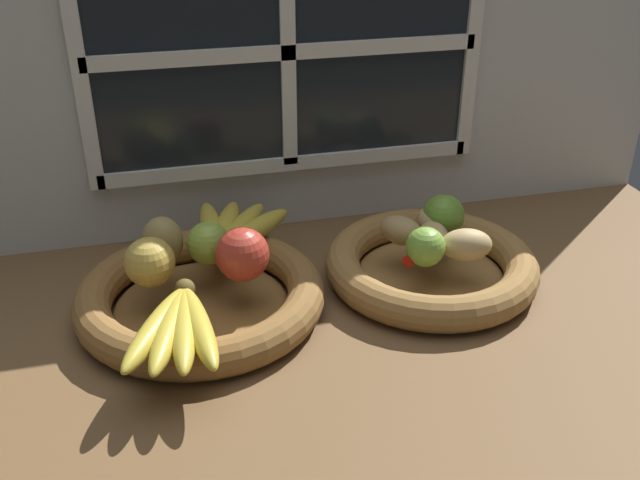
{
  "coord_description": "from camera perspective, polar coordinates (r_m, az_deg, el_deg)",
  "views": [
    {
      "loc": [
        -23.32,
        -84.16,
        58.38
      ],
      "look_at": [
        -0.74,
        3.93,
        9.36
      ],
      "focal_mm": 39.98,
      "sensor_mm": 36.0,
      "label": 1
    }
  ],
  "objects": [
    {
      "name": "back_wall",
      "position": [
        1.2,
        -2.8,
        13.6
      ],
      "size": [
        140.0,
        4.6,
        55.0
      ],
      "color": "silver",
      "rests_on": "ground_plane"
    },
    {
      "name": "potato_large",
      "position": [
        1.09,
        9.05,
        0.23
      ],
      "size": [
        5.88,
        7.31,
        4.23
      ],
      "primitive_type": "ellipsoid",
      "rotation": [
        0.0,
        0.0,
        1.38
      ],
      "color": "tan",
      "rests_on": "fruit_bowl_right"
    },
    {
      "name": "potato_small",
      "position": [
        1.08,
        11.54,
        -0.28
      ],
      "size": [
        8.6,
        6.53,
        4.81
      ],
      "primitive_type": "ellipsoid",
      "rotation": [
        0.0,
        0.0,
        6.09
      ],
      "color": "tan",
      "rests_on": "fruit_bowl_right"
    },
    {
      "name": "apple_green_back",
      "position": [
        1.05,
        -8.93,
        -0.25
      ],
      "size": [
        6.41,
        6.41,
        6.41
      ],
      "primitive_type": "sphere",
      "color": "#8CAD3D",
      "rests_on": "fruit_bowl_left"
    },
    {
      "name": "apple_golden_left",
      "position": [
        1.01,
        -13.47,
        -1.74
      ],
      "size": [
        7.09,
        7.09,
        7.09
      ],
      "primitive_type": "sphere",
      "color": "gold",
      "rests_on": "fruit_bowl_left"
    },
    {
      "name": "ground_plane",
      "position": [
        1.06,
        0.92,
        -6.12
      ],
      "size": [
        140.0,
        90.0,
        3.0
      ],
      "primitive_type": "cube",
      "color": "brown"
    },
    {
      "name": "potato_back",
      "position": [
        1.14,
        9.16,
        1.62
      ],
      "size": [
        8.34,
        8.69,
        4.83
      ],
      "primitive_type": "ellipsoid",
      "rotation": [
        0.0,
        0.0,
        4.14
      ],
      "color": "tan",
      "rests_on": "fruit_bowl_right"
    },
    {
      "name": "lime_near",
      "position": [
        1.05,
        8.52,
        -0.65
      ],
      "size": [
        5.86,
        5.86,
        5.86
      ],
      "primitive_type": "sphere",
      "color": "#7AAD3D",
      "rests_on": "fruit_bowl_right"
    },
    {
      "name": "fruit_bowl_left",
      "position": [
        1.04,
        -9.52,
        -4.47
      ],
      "size": [
        35.87,
        35.87,
        5.36
      ],
      "color": "brown",
      "rests_on": "ground_plane"
    },
    {
      "name": "fruit_bowl_right",
      "position": [
        1.12,
        8.86,
        -2.02
      ],
      "size": [
        32.92,
        32.92,
        5.36
      ],
      "color": "olive",
      "rests_on": "ground_plane"
    },
    {
      "name": "potato_oblong",
      "position": [
        1.11,
        6.51,
        0.76
      ],
      "size": [
        8.15,
        8.8,
        4.37
      ],
      "primitive_type": "ellipsoid",
      "rotation": [
        0.0,
        0.0,
        5.32
      ],
      "color": "#A38451",
      "rests_on": "fruit_bowl_right"
    },
    {
      "name": "pear_brown",
      "position": [
        1.06,
        -12.5,
        -0.05
      ],
      "size": [
        7.94,
        7.96,
        7.38
      ],
      "primitive_type": "ellipsoid",
      "rotation": [
        0.0,
        0.0,
        0.44
      ],
      "color": "olive",
      "rests_on": "fruit_bowl_left"
    },
    {
      "name": "banana_bunch_back",
      "position": [
        1.12,
        -7.05,
        0.86
      ],
      "size": [
        15.64,
        18.85,
        3.28
      ],
      "color": "gold",
      "rests_on": "fruit_bowl_left"
    },
    {
      "name": "chili_pepper",
      "position": [
        1.09,
        9.01,
        -0.69
      ],
      "size": [
        11.34,
        7.34,
        1.82
      ],
      "primitive_type": "cone",
      "rotation": [
        0.0,
        1.57,
        0.5
      ],
      "color": "red",
      "rests_on": "fruit_bowl_right"
    },
    {
      "name": "apple_red_right",
      "position": [
        1.0,
        -6.23,
        -1.14
      ],
      "size": [
        7.73,
        7.73,
        7.73
      ],
      "primitive_type": "sphere",
      "color": "#B73828",
      "rests_on": "fruit_bowl_left"
    },
    {
      "name": "lime_far",
      "position": [
        1.14,
        9.83,
        1.96
      ],
      "size": [
        6.66,
        6.66,
        6.66
      ],
      "primitive_type": "sphere",
      "color": "olive",
      "rests_on": "fruit_bowl_right"
    },
    {
      "name": "banana_bunch_front",
      "position": [
        0.91,
        -11.33,
        -6.8
      ],
      "size": [
        13.17,
        19.96,
        3.12
      ],
      "color": "gold",
      "rests_on": "fruit_bowl_left"
    }
  ]
}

